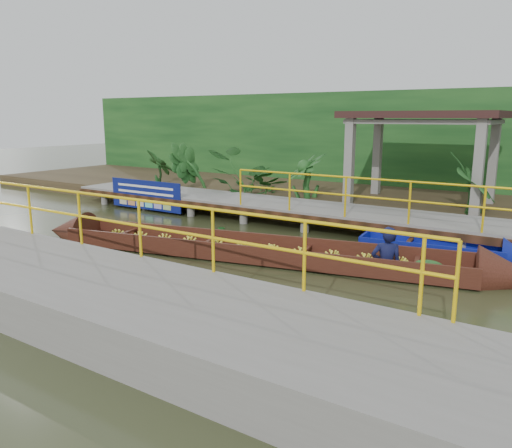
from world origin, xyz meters
The scene contains 10 objects.
ground centered at (0.00, 0.00, 0.00)m, with size 80.00×80.00×0.00m, color #2A3118.
land_strip centered at (0.00, 7.50, 0.23)m, with size 30.00×8.00×0.45m, color #312718.
far_dock centered at (0.02, 3.43, 0.48)m, with size 16.00×2.06×1.66m.
near_dock centered at (1.00, -4.20, 0.30)m, with size 18.00×2.40×1.73m.
pavilion centered at (3.00, 6.30, 2.82)m, with size 4.40×3.00×3.00m.
foliage_backdrop centered at (0.00, 10.00, 2.00)m, with size 30.00×0.80×4.00m, color #123A16.
vendor_boat centered at (1.48, -0.11, 0.21)m, with size 11.26×3.42×2.15m.
moored_blue_boat centered at (5.31, 2.23, 0.15)m, with size 3.61×1.29×0.84m.
blue_banner centered at (-4.74, 2.48, 0.56)m, with size 3.04×0.04×0.95m.
tropical_plants centered at (-0.61, 5.30, 1.25)m, with size 14.28×1.28×1.59m.
Camera 1 is at (7.08, -8.97, 3.04)m, focal length 35.00 mm.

